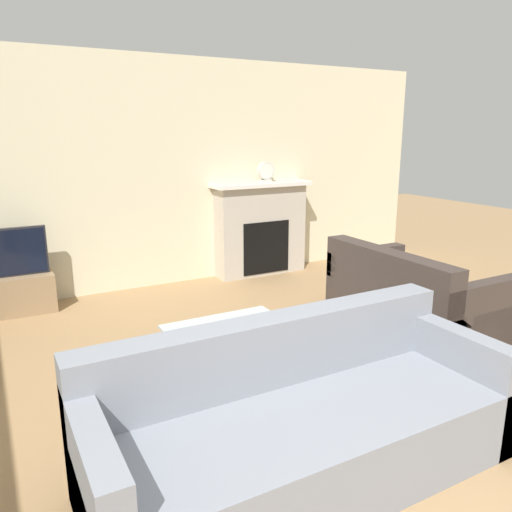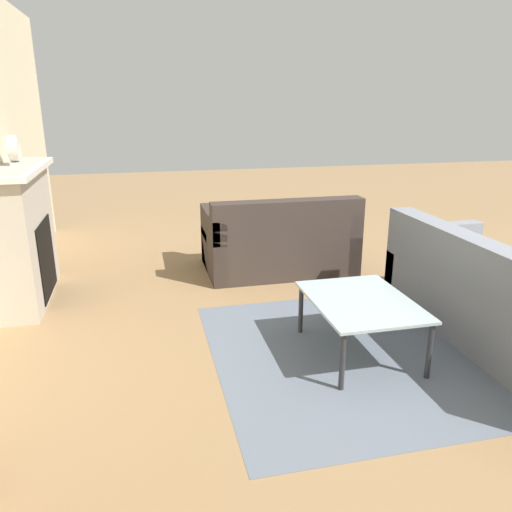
# 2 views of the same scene
# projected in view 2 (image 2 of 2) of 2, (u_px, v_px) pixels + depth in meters

# --- Properties ---
(area_rug) EXTENTS (2.11, 1.89, 0.00)m
(area_rug) POSITION_uv_depth(u_px,v_px,m) (345.00, 354.00, 3.60)
(area_rug) COLOR slate
(area_rug) RESTS_ON ground_plane
(fireplace) EXTENTS (1.33, 0.37, 1.21)m
(fireplace) POSITION_uv_depth(u_px,v_px,m) (25.00, 232.00, 4.41)
(fireplace) COLOR #BCB2A3
(fireplace) RESTS_ON ground_plane
(couch_sectional) EXTENTS (2.34, 0.89, 0.82)m
(couch_sectional) POSITION_uv_depth(u_px,v_px,m) (510.00, 309.00, 3.66)
(couch_sectional) COLOR gray
(couch_sectional) RESTS_ON ground_plane
(couch_loveseat) EXTENTS (0.94, 1.53, 0.82)m
(couch_loveseat) POSITION_uv_depth(u_px,v_px,m) (279.00, 244.00, 5.29)
(couch_loveseat) COLOR #3D332D
(couch_loveseat) RESTS_ON ground_plane
(coffee_table) EXTENTS (0.91, 0.69, 0.42)m
(coffee_table) POSITION_uv_depth(u_px,v_px,m) (361.00, 305.00, 3.51)
(coffee_table) COLOR #333338
(coffee_table) RESTS_ON ground_plane
(mantel_clock) EXTENTS (0.22, 0.07, 0.25)m
(mantel_clock) POSITION_uv_depth(u_px,v_px,m) (14.00, 150.00, 4.27)
(mantel_clock) COLOR beige
(mantel_clock) RESTS_ON fireplace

